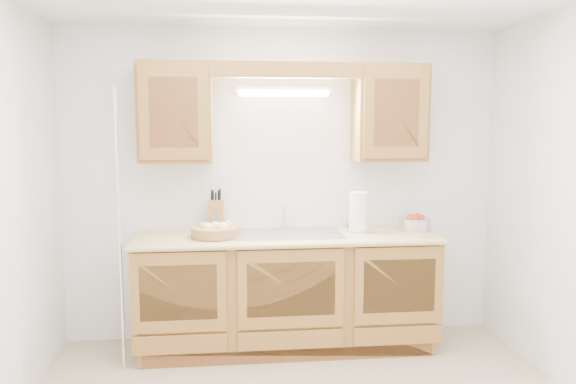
{
  "coord_description": "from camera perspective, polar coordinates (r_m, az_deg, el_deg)",
  "views": [
    {
      "loc": [
        -0.45,
        -3.01,
        1.74
      ],
      "look_at": [
        -0.03,
        0.85,
        1.27
      ],
      "focal_mm": 35.0,
      "sensor_mm": 36.0,
      "label": 1
    }
  ],
  "objects": [
    {
      "name": "soap_bottle",
      "position": [
        4.42,
        -7.32,
        -2.82
      ],
      "size": [
        0.1,
        0.1,
        0.19
      ],
      "primitive_type": "imported",
      "rotation": [
        0.0,
        0.0,
        0.16
      ],
      "color": "blue",
      "rests_on": "countertop"
    },
    {
      "name": "upper_cabinet_left",
      "position": [
        4.37,
        -11.34,
        7.89
      ],
      "size": [
        0.55,
        0.33,
        0.75
      ],
      "primitive_type": "cube",
      "color": "olive",
      "rests_on": "room"
    },
    {
      "name": "sponge",
      "position": [
        4.64,
        6.72,
        -3.44
      ],
      "size": [
        0.14,
        0.1,
        0.03
      ],
      "rotation": [
        0.0,
        0.0,
        -0.21
      ],
      "color": "#CC333F",
      "rests_on": "countertop"
    },
    {
      "name": "wire_shelf_pole",
      "position": [
        4.09,
        -16.75,
        -3.82
      ],
      "size": [
        0.03,
        0.03,
        2.0
      ],
      "primitive_type": "cylinder",
      "color": "silver",
      "rests_on": "ground"
    },
    {
      "name": "apple_bowl",
      "position": [
        4.58,
        12.74,
        -3.09
      ],
      "size": [
        0.34,
        0.34,
        0.14
      ],
      "rotation": [
        0.0,
        0.0,
        0.38
      ],
      "color": "silver",
      "rests_on": "countertop"
    },
    {
      "name": "fruit_basket",
      "position": [
        4.25,
        -7.36,
        -3.86
      ],
      "size": [
        0.42,
        0.42,
        0.11
      ],
      "rotation": [
        0.0,
        0.0,
        -0.18
      ],
      "color": "#9E6A3F",
      "rests_on": "countertop"
    },
    {
      "name": "valance",
      "position": [
        4.25,
        -0.13,
        12.31
      ],
      "size": [
        2.2,
        0.05,
        0.12
      ],
      "primitive_type": "cube",
      "color": "olive",
      "rests_on": "room"
    },
    {
      "name": "countertop",
      "position": [
        4.31,
        -0.12,
        -4.61
      ],
      "size": [
        2.3,
        0.63,
        0.04
      ],
      "primitive_type": "cube",
      "color": "tan",
      "rests_on": "base_cabinets"
    },
    {
      "name": "knife_block",
      "position": [
        4.45,
        -7.32,
        -2.41
      ],
      "size": [
        0.13,
        0.2,
        0.35
      ],
      "rotation": [
        0.0,
        0.0,
        -0.06
      ],
      "color": "olive",
      "rests_on": "countertop"
    },
    {
      "name": "fluorescent_fixture",
      "position": [
        4.46,
        -0.44,
        10.21
      ],
      "size": [
        0.76,
        0.08,
        0.08
      ],
      "color": "white",
      "rests_on": "room"
    },
    {
      "name": "room",
      "position": [
        3.08,
        2.21,
        -2.22
      ],
      "size": [
        3.52,
        3.5,
        2.5
      ],
      "color": "#C6B18F",
      "rests_on": "ground"
    },
    {
      "name": "upper_cabinet_right",
      "position": [
        4.53,
        10.27,
        7.87
      ],
      "size": [
        0.55,
        0.33,
        0.75
      ],
      "primitive_type": "cube",
      "color": "olive",
      "rests_on": "room"
    },
    {
      "name": "sink",
      "position": [
        4.34,
        -0.14,
        -5.23
      ],
      "size": [
        0.84,
        0.46,
        0.36
      ],
      "color": "#9E9EA3",
      "rests_on": "countertop"
    },
    {
      "name": "paper_towel",
      "position": [
        4.43,
        7.18,
        -2.04
      ],
      "size": [
        0.18,
        0.18,
        0.37
      ],
      "rotation": [
        0.0,
        0.0,
        -0.12
      ],
      "color": "silver",
      "rests_on": "countertop"
    },
    {
      "name": "outlet_plate",
      "position": [
        4.75,
        10.95,
        -0.36
      ],
      "size": [
        0.08,
        0.01,
        0.12
      ],
      "primitive_type": "cube",
      "color": "white",
      "rests_on": "room"
    },
    {
      "name": "orange_canister",
      "position": [
        4.49,
        -7.31,
        -2.52
      ],
      "size": [
        0.09,
        0.09,
        0.22
      ],
      "rotation": [
        0.0,
        0.0,
        -0.24
      ],
      "color": "#E7450C",
      "rests_on": "countertop"
    },
    {
      "name": "base_cabinets",
      "position": [
        4.43,
        -0.14,
        -10.16
      ],
      "size": [
        2.2,
        0.6,
        0.86
      ],
      "primitive_type": "cube",
      "color": "olive",
      "rests_on": "ground"
    }
  ]
}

